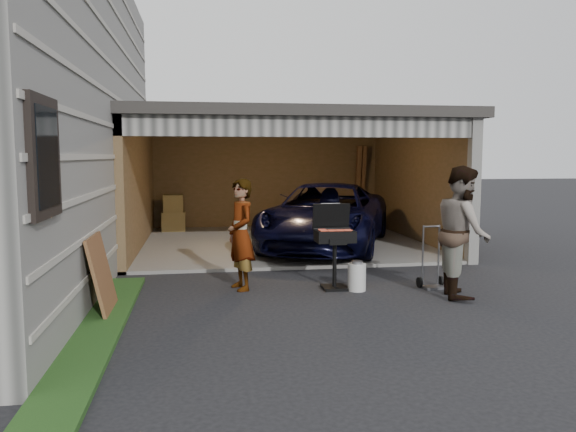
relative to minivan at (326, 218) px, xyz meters
name	(u,v)px	position (x,y,z in m)	size (l,w,h in m)	color
ground	(299,332)	(-1.56, -5.51, -0.68)	(80.00, 80.00, 0.00)	black
groundcover_strip	(74,375)	(-3.81, -6.51, -0.65)	(0.50, 8.00, 0.06)	#193814
garage	(281,162)	(-0.80, 1.28, 1.19)	(6.80, 6.30, 2.90)	#605E59
minivan	(326,218)	(0.00, 0.00, 0.00)	(2.26, 4.90, 1.36)	black
woman	(241,235)	(-2.06, -3.31, 0.15)	(0.61, 0.40, 1.67)	#A1AACA
man	(463,231)	(1.04, -4.21, 0.26)	(0.91, 0.71, 1.88)	#4A251D
bbq_grill	(334,239)	(-0.66, -3.48, 0.08)	(0.58, 0.51, 1.28)	black
propane_tank	(357,277)	(-0.36, -3.66, -0.48)	(0.27, 0.27, 0.41)	silver
plywood_panel	(102,275)	(-3.90, -4.38, -0.18)	(0.04, 0.92, 1.03)	brown
hand_truck	(431,276)	(0.83, -3.65, -0.50)	(0.41, 0.32, 0.96)	gray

